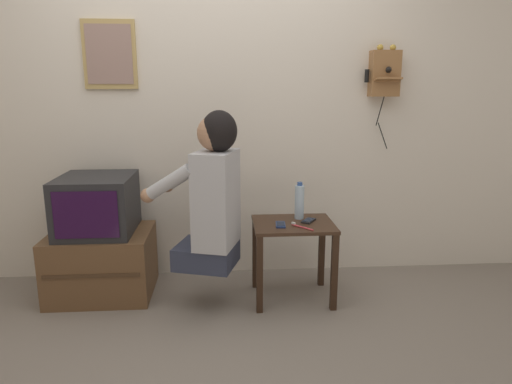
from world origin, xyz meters
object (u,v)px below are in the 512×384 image
at_px(wall_phone_antique, 384,73).
at_px(framed_picture, 110,54).
at_px(television, 97,204).
at_px(water_bottle, 299,202).
at_px(person, 212,193).
at_px(toothbrush, 301,226).
at_px(cell_phone_spare, 309,221).
at_px(cell_phone_held, 281,225).

height_order(wall_phone_antique, framed_picture, framed_picture).
bearing_deg(wall_phone_antique, television, -172.81).
distance_m(television, water_bottle, 1.35).
xyz_separation_m(person, toothbrush, (0.55, -0.01, -0.22)).
xyz_separation_m(cell_phone_spare, water_bottle, (-0.05, 0.07, 0.11)).
xyz_separation_m(television, toothbrush, (1.32, -0.29, -0.09)).
distance_m(cell_phone_spare, toothbrush, 0.15).
bearing_deg(television, cell_phone_spare, -6.45).
bearing_deg(television, cell_phone_held, -10.95).
relative_size(cell_phone_held, cell_phone_spare, 0.94).
distance_m(person, cell_phone_spare, 0.68).
xyz_separation_m(person, cell_phone_held, (0.43, 0.04, -0.23)).
bearing_deg(water_bottle, television, 176.44).
distance_m(television, framed_picture, 1.03).
height_order(wall_phone_antique, toothbrush, wall_phone_antique).
relative_size(wall_phone_antique, cell_phone_held, 5.68).
height_order(framed_picture, cell_phone_spare, framed_picture).
bearing_deg(cell_phone_spare, person, -137.11).
bearing_deg(person, television, 87.37).
height_order(cell_phone_spare, toothbrush, toothbrush).
relative_size(person, water_bottle, 3.91).
bearing_deg(toothbrush, water_bottle, 42.24).
bearing_deg(wall_phone_antique, water_bottle, -152.59).
height_order(television, water_bottle, television).
bearing_deg(toothbrush, television, 126.46).
relative_size(cell_phone_held, water_bottle, 0.51).
relative_size(television, cell_phone_held, 4.10).
relative_size(person, television, 1.85).
height_order(person, cell_phone_held, person).
bearing_deg(toothbrush, cell_phone_spare, 18.68).
distance_m(person, water_bottle, 0.62).
height_order(person, cell_phone_spare, person).
bearing_deg(cell_phone_held, person, -169.90).
bearing_deg(toothbrush, wall_phone_antique, -2.54).
bearing_deg(wall_phone_antique, cell_phone_held, -148.54).
xyz_separation_m(television, framed_picture, (0.08, 0.30, 0.98)).
xyz_separation_m(wall_phone_antique, framed_picture, (-1.91, 0.04, 0.12)).
bearing_deg(water_bottle, cell_phone_held, -134.20).
bearing_deg(framed_picture, toothbrush, -25.09).
distance_m(television, toothbrush, 1.36).
bearing_deg(television, toothbrush, -12.21).
height_order(television, cell_phone_spare, television).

